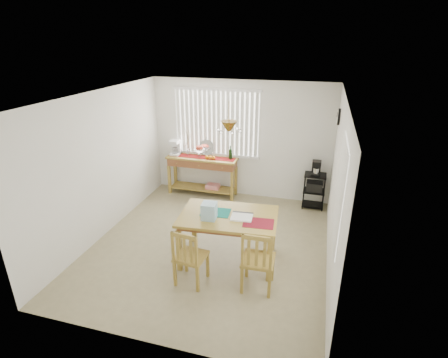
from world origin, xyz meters
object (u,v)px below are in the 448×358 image
(dining_table, at_px, (228,220))
(sideboard, at_px, (203,167))
(chair_left, at_px, (190,257))
(chair_right, at_px, (258,261))
(cart_items, at_px, (316,168))
(wire_cart, at_px, (314,188))

(dining_table, bearing_deg, sideboard, 117.94)
(sideboard, relative_size, dining_table, 1.00)
(dining_table, xyz_separation_m, chair_left, (-0.39, -0.74, -0.27))
(chair_right, bearing_deg, sideboard, 121.98)
(cart_items, distance_m, chair_right, 3.04)
(sideboard, bearing_deg, wire_cart, -0.11)
(sideboard, bearing_deg, chair_right, -58.02)
(wire_cart, distance_m, chair_right, 3.00)
(cart_items, bearing_deg, chair_left, -118.14)
(sideboard, height_order, cart_items, cart_items)
(sideboard, bearing_deg, chair_left, -74.47)
(wire_cart, height_order, chair_right, chair_right)
(chair_left, bearing_deg, cart_items, 61.86)
(sideboard, distance_m, wire_cart, 2.51)
(wire_cart, relative_size, chair_left, 0.82)
(wire_cart, relative_size, chair_right, 0.77)
(cart_items, bearing_deg, chair_right, -102.77)
(wire_cart, height_order, dining_table, dining_table)
(dining_table, bearing_deg, chair_left, -117.64)
(dining_table, distance_m, chair_right, 0.88)
(chair_right, bearing_deg, wire_cart, 77.20)
(wire_cart, xyz_separation_m, chair_left, (-1.64, -3.07, -0.00))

